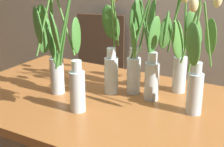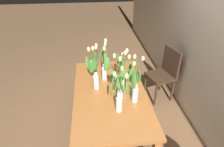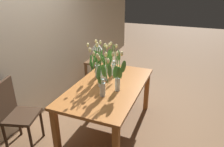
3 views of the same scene
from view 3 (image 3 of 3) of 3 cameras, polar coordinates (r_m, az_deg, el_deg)
name	(u,v)px [view 3 (image 3 of 3)]	position (r m, az deg, el deg)	size (l,w,h in m)	color
ground_plane	(109,129)	(3.28, -0.85, -14.85)	(18.00, 18.00, 0.00)	brown
room_wall_rear	(26,34)	(3.38, -22.42, 10.08)	(9.00, 0.10, 2.70)	beige
dining_table	(109,91)	(2.92, -0.92, -4.80)	(1.60, 0.90, 0.74)	#A3602D
tulip_vase_0	(97,64)	(3.06, -4.15, 2.67)	(0.27, 0.20, 0.59)	silver
tulip_vase_1	(103,79)	(2.51, -2.58, -1.65)	(0.25, 0.20, 0.57)	silver
tulip_vase_2	(98,74)	(2.77, -3.84, -0.15)	(0.14, 0.18, 0.54)	silver
tulip_vase_3	(113,63)	(3.11, 0.36, 3.01)	(0.19, 0.24, 0.52)	silver
tulip_vase_4	(100,70)	(2.90, -3.33, 1.05)	(0.16, 0.19, 0.56)	silver
tulip_vase_5	(118,77)	(2.62, 1.67, -0.88)	(0.16, 0.17, 0.56)	silver
tulip_vase_6	(105,69)	(2.93, -2.04, 1.31)	(0.17, 0.21, 0.58)	silver
dining_chair	(15,111)	(2.99, -25.13, -9.26)	(0.49, 0.49, 0.93)	#382619
side_table	(98,66)	(4.41, -3.86, 2.10)	(0.44, 0.44, 0.55)	brown
table_lamp	(97,46)	(4.30, -4.16, 7.49)	(0.22, 0.22, 0.40)	olive
pillar_candle	(102,58)	(4.42, -2.63, 4.33)	(0.06, 0.06, 0.07)	#B72D23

